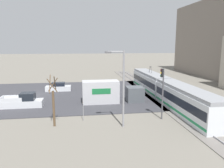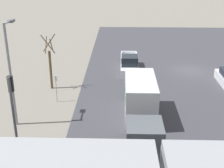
{
  "view_description": "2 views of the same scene",
  "coord_description": "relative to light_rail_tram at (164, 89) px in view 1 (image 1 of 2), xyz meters",
  "views": [
    {
      "loc": [
        36.84,
        8.03,
        8.47
      ],
      "look_at": [
        8.06,
        12.25,
        3.11
      ],
      "focal_mm": 35.0,
      "sensor_mm": 36.0,
      "label": 1
    },
    {
      "loc": [
        7.83,
        33.09,
        12.11
      ],
      "look_at": [
        8.51,
        9.93,
        2.47
      ],
      "focal_mm": 50.0,
      "sensor_mm": 36.0,
      "label": 2
    }
  ],
  "objects": [
    {
      "name": "box_truck",
      "position": [
        0.41,
        -8.58,
        -0.11
      ],
      "size": [
        2.37,
        8.85,
        3.19
      ],
      "color": "#4C5156",
      "rests_on": "ground"
    },
    {
      "name": "no_parking_sign",
      "position": [
        7.59,
        -12.42,
        -0.18
      ],
      "size": [
        0.32,
        0.08,
        2.44
      ],
      "color": "gray",
      "rests_on": "ground"
    },
    {
      "name": "street_lamp_near_crossing",
      "position": [
        9.93,
        -8.57,
        2.88
      ],
      "size": [
        0.36,
        1.95,
        7.85
      ],
      "color": "gray",
      "rests_on": "ground"
    },
    {
      "name": "pickup_truck",
      "position": [
        1.01,
        -20.39,
        -0.86
      ],
      "size": [
        1.9,
        5.43,
        1.92
      ],
      "color": "silver",
      "rests_on": "ground"
    },
    {
      "name": "light_rail_tram",
      "position": [
        0.0,
        0.0,
        0.0
      ],
      "size": [
        27.61,
        2.83,
        4.39
      ],
      "color": "silver",
      "rests_on": "ground"
    },
    {
      "name": "traffic_light_pole",
      "position": [
        8.22,
        -3.6,
        2.06
      ],
      "size": [
        0.28,
        0.47,
        5.79
      ],
      "color": "#47474C",
      "rests_on": "ground"
    },
    {
      "name": "ground_plane",
      "position": [
        -5.85,
        -20.65,
        -1.66
      ],
      "size": [
        320.0,
        320.0,
        0.0
      ],
      "primitive_type": "plane",
      "color": "slate"
    },
    {
      "name": "road_surface",
      "position": [
        -5.85,
        -20.65,
        -1.62
      ],
      "size": [
        23.31,
        44.94,
        0.08
      ],
      "color": "#38383D",
      "rests_on": "ground"
    },
    {
      "name": "street_tree",
      "position": [
        8.68,
        -15.44,
        0.78
      ],
      "size": [
        1.26,
        1.05,
        5.37
      ],
      "color": "brown",
      "rests_on": "ground"
    },
    {
      "name": "sedan_car_0",
      "position": [
        -8.83,
        -16.64,
        -0.95
      ],
      "size": [
        1.7,
        4.47,
        1.52
      ],
      "color": "silver",
      "rests_on": "ground"
    },
    {
      "name": "rail_bed",
      "position": [
        -5.85,
        -0.0,
        -1.61
      ],
      "size": [
        58.42,
        4.4,
        0.22
      ],
      "color": "slate",
      "rests_on": "ground"
    }
  ]
}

